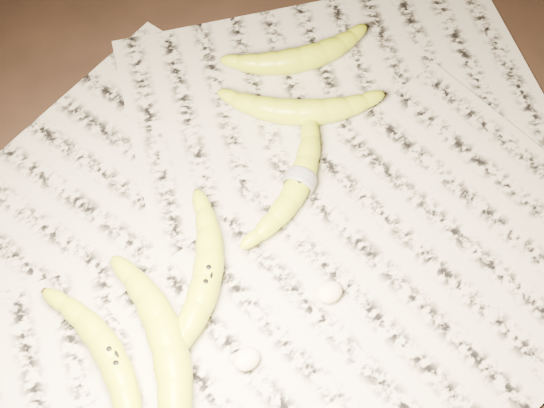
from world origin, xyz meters
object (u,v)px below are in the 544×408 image
banana_left_b (169,349)px  banana_center (206,279)px  banana_upper_a (300,111)px  banana_upper_b (300,58)px  banana_taped (300,180)px  banana_left_a (113,361)px

banana_left_b → banana_center: 0.09m
banana_upper_a → banana_left_b: bearing=-113.6°
banana_center → banana_upper_a: same height
banana_upper_b → banana_taped: bearing=-107.8°
banana_upper_a → banana_upper_b: bearing=89.8°
banana_taped → banana_left_a: bearing=159.7°
banana_left_b → banana_taped: size_ratio=1.10×
banana_upper_b → banana_left_b: bearing=-126.5°
banana_left_b → banana_upper_b: size_ratio=1.23×
banana_left_b → banana_upper_a: 0.35m
banana_left_a → banana_upper_a: 0.39m
banana_center → banana_upper_b: bearing=-10.6°
banana_left_a → banana_taped: size_ratio=1.02×
banana_left_a → banana_left_b: (0.06, -0.02, 0.00)m
banana_upper_b → banana_left_a: bearing=-133.0°
banana_center → banana_left_b: bearing=165.6°
banana_center → banana_upper_b: 0.35m
banana_left_a → banana_center: (0.13, 0.03, 0.00)m
banana_left_a → banana_center: bearing=-75.2°
banana_left_b → banana_taped: (0.24, 0.10, -0.00)m
banana_left_b → banana_upper_b: 0.44m
banana_left_a → banana_upper_b: banana_upper_b is taller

